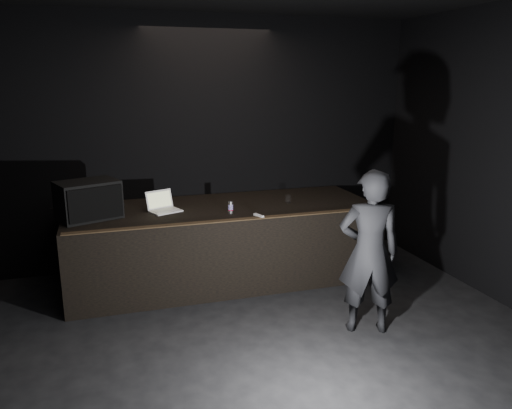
{
  "coord_description": "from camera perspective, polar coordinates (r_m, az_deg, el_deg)",
  "views": [
    {
      "loc": [
        -1.46,
        -3.49,
        2.62
      ],
      "look_at": [
        0.33,
        2.3,
        1.1
      ],
      "focal_mm": 35.0,
      "sensor_mm": 36.0,
      "label": 1
    }
  ],
  "objects": [
    {
      "name": "cable",
      "position": [
        6.88,
        -18.67,
        -0.21
      ],
      "size": [
        0.94,
        0.05,
        0.02
      ],
      "primitive_type": "cylinder",
      "rotation": [
        0.0,
        1.57,
        -0.03
      ],
      "color": "black",
      "rests_on": "stage_riser"
    },
    {
      "name": "riser_lip",
      "position": [
        5.92,
        -2.23,
        -1.73
      ],
      "size": [
        3.92,
        0.1,
        0.01
      ],
      "primitive_type": "cube",
      "color": "brown",
      "rests_on": "stage_riser"
    },
    {
      "name": "stage_monitor",
      "position": [
        6.26,
        -18.61,
        0.5
      ],
      "size": [
        0.81,
        0.7,
        0.46
      ],
      "rotation": [
        0.0,
        0.0,
        0.37
      ],
      "color": "black",
      "rests_on": "stage_riser"
    },
    {
      "name": "person",
      "position": [
        5.34,
        12.79,
        -5.33
      ],
      "size": [
        0.74,
        0.6,
        1.75
      ],
      "primitive_type": "imported",
      "rotation": [
        0.0,
        0.0,
        2.82
      ],
      "color": "black",
      "rests_on": "ground"
    },
    {
      "name": "stage_riser",
      "position": [
        6.73,
        -3.76,
        -4.3
      ],
      "size": [
        4.0,
        1.5,
        1.0
      ],
      "primitive_type": "cube",
      "color": "black",
      "rests_on": "ground"
    },
    {
      "name": "ground",
      "position": [
        4.6,
        4.9,
        -20.66
      ],
      "size": [
        7.0,
        7.0,
        0.0
      ],
      "primitive_type": "plane",
      "color": "black",
      "rests_on": "ground"
    },
    {
      "name": "wii_remote",
      "position": [
        6.05,
        0.32,
        -1.29
      ],
      "size": [
        0.09,
        0.17,
        0.03
      ],
      "primitive_type": "cube",
      "rotation": [
        0.0,
        0.0,
        0.35
      ],
      "color": "white",
      "rests_on": "stage_riser"
    },
    {
      "name": "laptop",
      "position": [
        6.43,
        -10.6,
        -0.15
      ],
      "size": [
        0.46,
        0.44,
        0.25
      ],
      "rotation": [
        0.0,
        0.0,
        0.39
      ],
      "color": "white",
      "rests_on": "stage_riser"
    },
    {
      "name": "room_walls",
      "position": [
        3.83,
        5.53,
        5.08
      ],
      "size": [
        6.1,
        7.1,
        3.52
      ],
      "color": "black",
      "rests_on": "ground"
    },
    {
      "name": "beer_can",
      "position": [
        6.21,
        -2.93,
        -0.33
      ],
      "size": [
        0.06,
        0.06,
        0.15
      ],
      "color": "silver",
      "rests_on": "stage_riser"
    },
    {
      "name": "plastic_cup",
      "position": [
        6.77,
        3.69,
        0.65
      ],
      "size": [
        0.08,
        0.08,
        0.1
      ],
      "primitive_type": "cylinder",
      "color": "white",
      "rests_on": "stage_riser"
    }
  ]
}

